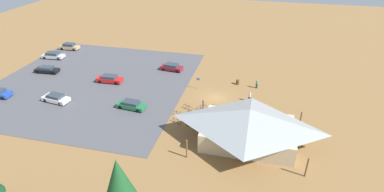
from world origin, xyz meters
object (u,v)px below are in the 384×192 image
object	(u,v)px
bicycle_teal_by_bin	(216,108)
visitor_crossing_yard	(250,96)
bicycle_red_lone_east	(188,107)
car_tan_by_curb	(69,46)
car_red_mid_lot	(110,79)
trash_bin	(238,82)
bicycle_purple_yard_right	(178,114)
car_white_second_row	(56,98)
bicycle_red_near_porch	(189,122)
car_black_front_row	(47,70)
lot_sign	(198,82)
car_maroon_far_end	(172,67)
bicycle_silver_back_row	(176,121)
car_green_aisle_side	(131,105)
car_silver_inner_stall	(53,55)
bike_pavilion	(249,124)
bicycle_white_near_sign	(196,116)
bicycle_blue_yard_center	(202,107)
visitor_at_bikes	(257,84)
pine_east	(119,184)

from	to	relation	value
bicycle_teal_by_bin	visitor_crossing_yard	bearing A→B (deg)	-140.53
bicycle_red_lone_east	car_tan_by_curb	xyz separation A→B (m)	(33.62, -19.45, 0.39)
car_red_mid_lot	trash_bin	bearing A→B (deg)	-168.40
bicycle_purple_yard_right	car_white_second_row	bearing A→B (deg)	1.68
bicycle_red_near_porch	car_red_mid_lot	size ratio (longest dim) A/B	0.36
bicycle_red_lone_east	car_black_front_row	distance (m)	31.24
lot_sign	car_maroon_far_end	world-z (taller)	lot_sign
bicycle_silver_back_row	car_black_front_row	distance (m)	31.73
car_maroon_far_end	car_green_aisle_side	world-z (taller)	car_maroon_far_end
car_silver_inner_stall	trash_bin	bearing A→B (deg)	175.61
bike_pavilion	car_tan_by_curb	size ratio (longest dim) A/B	3.21
car_maroon_far_end	car_black_front_row	world-z (taller)	car_maroon_far_end
bicycle_purple_yard_right	car_white_second_row	distance (m)	20.71
bicycle_teal_by_bin	bicycle_white_near_sign	bearing A→B (deg)	48.19
bicycle_blue_yard_center	bicycle_silver_back_row	bearing A→B (deg)	57.72
visitor_at_bikes	car_white_second_row	bearing A→B (deg)	21.75
bicycle_red_lone_east	car_green_aisle_side	bearing A→B (deg)	12.00
bicycle_purple_yard_right	bicycle_teal_by_bin	distance (m)	6.20
bicycle_blue_yard_center	car_maroon_far_end	bearing A→B (deg)	-55.92
car_black_front_row	lot_sign	bearing A→B (deg)	-179.35
bicycle_purple_yard_right	visitor_at_bikes	bearing A→B (deg)	-132.76
car_white_second_row	bicycle_teal_by_bin	bearing A→B (deg)	-172.06
bike_pavilion	visitor_at_bikes	xyz separation A→B (m)	(-0.45, -16.07, -1.98)
pine_east	visitor_crossing_yard	xyz separation A→B (m)	(-10.00, -26.86, -4.39)
trash_bin	bicycle_purple_yard_right	xyz separation A→B (m)	(7.75, 12.80, -0.08)
bicycle_white_near_sign	bicycle_silver_back_row	size ratio (longest dim) A/B	1.11
bicycle_red_near_porch	car_white_second_row	xyz separation A→B (m)	(22.90, -1.09, 0.33)
lot_sign	bicycle_white_near_sign	world-z (taller)	lot_sign
bike_pavilion	lot_sign	world-z (taller)	bike_pavilion
bicycle_red_lone_east	car_black_front_row	size ratio (longest dim) A/B	0.34
car_tan_by_curb	bicycle_silver_back_row	bearing A→B (deg)	144.37
bicycle_teal_by_bin	car_maroon_far_end	bearing A→B (deg)	-48.91
bicycle_red_lone_east	bicycle_teal_by_bin	distance (m)	4.50
bicycle_white_near_sign	car_black_front_row	bearing A→B (deg)	-15.59
bicycle_silver_back_row	bike_pavilion	bearing A→B (deg)	169.05
car_red_mid_lot	car_white_second_row	world-z (taller)	car_red_mid_lot
bicycle_teal_by_bin	car_tan_by_curb	distance (m)	42.36
bicycle_red_near_porch	visitor_crossing_yard	xyz separation A→B (m)	(-8.09, -8.76, 0.53)
bicycle_red_lone_east	car_silver_inner_stall	size ratio (longest dim) A/B	0.33
trash_bin	car_black_front_row	distance (m)	37.42
car_white_second_row	lot_sign	bearing A→B (deg)	-155.21
bicycle_purple_yard_right	car_silver_inner_stall	world-z (taller)	car_silver_inner_stall
bicycle_teal_by_bin	bicycle_silver_back_row	bearing A→B (deg)	43.99
car_green_aisle_side	visitor_crossing_yard	size ratio (longest dim) A/B	2.69
bicycle_purple_yard_right	car_green_aisle_side	xyz separation A→B (m)	(7.78, -0.34, 0.33)
bicycle_silver_back_row	car_green_aisle_side	distance (m)	8.38
bicycle_white_near_sign	trash_bin	bearing A→B (deg)	-111.38
visitor_crossing_yard	trash_bin	bearing A→B (deg)	-66.10
trash_bin	car_black_front_row	size ratio (longest dim) A/B	0.19
bicycle_red_near_porch	pine_east	bearing A→B (deg)	83.99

